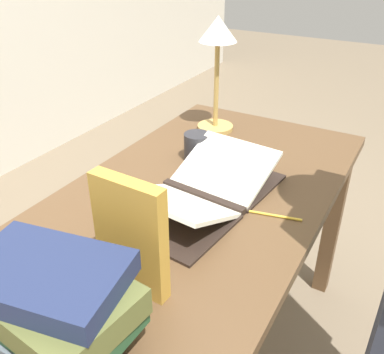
# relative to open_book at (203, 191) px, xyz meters

# --- Properties ---
(reading_desk) EXTENTS (1.48, 0.72, 0.73)m
(reading_desk) POSITION_rel_open_book_xyz_m (-0.06, 0.04, -0.13)
(reading_desk) COLOR brown
(reading_desk) RESTS_ON ground_plane
(open_book) EXTENTS (0.54, 0.33, 0.10)m
(open_book) POSITION_rel_open_book_xyz_m (0.00, 0.00, 0.00)
(open_book) COLOR black
(open_book) RESTS_ON reading_desk
(book_stack_tall) EXTENTS (0.24, 0.31, 0.19)m
(book_stack_tall) POSITION_rel_open_book_xyz_m (-0.57, -0.01, 0.07)
(book_stack_tall) COLOR black
(book_stack_tall) RESTS_ON reading_desk
(book_standing_upright) EXTENTS (0.04, 0.17, 0.26)m
(book_standing_upright) POSITION_rel_open_book_xyz_m (-0.38, -0.04, 0.10)
(book_standing_upright) COLOR #BC8933
(book_standing_upright) RESTS_ON reading_desk
(reading_lamp) EXTENTS (0.14, 0.14, 0.42)m
(reading_lamp) POSITION_rel_open_book_xyz_m (0.47, 0.20, 0.28)
(reading_lamp) COLOR tan
(reading_lamp) RESTS_ON reading_desk
(coffee_mug) EXTENTS (0.12, 0.09, 0.09)m
(coffee_mug) POSITION_rel_open_book_xyz_m (0.21, 0.14, 0.02)
(coffee_mug) COLOR #28282D
(coffee_mug) RESTS_ON reading_desk
(pencil) EXTENTS (0.04, 0.14, 0.01)m
(pencil) POSITION_rel_open_book_xyz_m (0.02, -0.21, -0.03)
(pencil) COLOR gold
(pencil) RESTS_ON reading_desk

